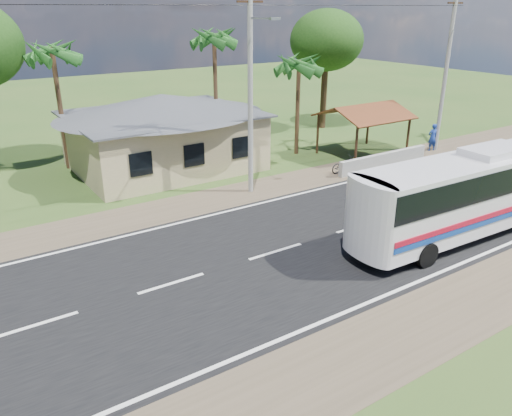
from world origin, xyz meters
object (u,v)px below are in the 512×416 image
at_px(waiting_shed, 364,113).
at_px(motorcycle, 344,164).
at_px(person, 433,137).
at_px(coach_bus, 475,187).

height_order(waiting_shed, motorcycle, waiting_shed).
bearing_deg(person, motorcycle, 16.94).
relative_size(coach_bus, person, 6.50).
bearing_deg(waiting_shed, coach_bus, -113.47).
height_order(waiting_shed, person, waiting_shed).
xyz_separation_m(waiting_shed, motorcycle, (-3.63, -2.29, -2.24)).
height_order(motorcycle, person, person).
distance_m(coach_bus, motorcycle, 9.51).
xyz_separation_m(coach_bus, person, (9.64, 9.61, -1.19)).
bearing_deg(coach_bus, waiting_shed, 68.70).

